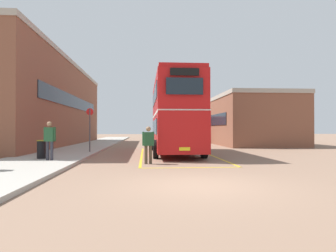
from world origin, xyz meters
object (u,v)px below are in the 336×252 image
object	(u,v)px
single_deck_bus	(189,128)
litter_bin	(41,149)
pedestrian_boarding	(148,142)
double_decker_bus	(175,114)
pedestrian_waiting_near	(50,138)
bus_stop_sign	(90,126)

from	to	relation	value
single_deck_bus	litter_bin	bearing A→B (deg)	-115.35
litter_bin	pedestrian_boarding	bearing A→B (deg)	-15.13
double_decker_bus	pedestrian_waiting_near	distance (m)	8.05
double_decker_bus	litter_bin	distance (m)	8.23
pedestrian_boarding	pedestrian_waiting_near	world-z (taller)	pedestrian_waiting_near
double_decker_bus	pedestrian_boarding	distance (m)	5.97
single_deck_bus	double_decker_bus	bearing A→B (deg)	-101.20
double_decker_bus	pedestrian_waiting_near	bearing A→B (deg)	-141.46
pedestrian_waiting_near	bus_stop_sign	size ratio (longest dim) A/B	0.65
double_decker_bus	bus_stop_sign	world-z (taller)	double_decker_bus
single_deck_bus	litter_bin	distance (m)	24.27
pedestrian_waiting_near	bus_stop_sign	xyz separation A→B (m)	(0.88, 4.98, 0.60)
pedestrian_boarding	double_decker_bus	bearing A→B (deg)	72.80
litter_bin	bus_stop_sign	size ratio (longest dim) A/B	0.33
pedestrian_boarding	pedestrian_waiting_near	xyz separation A→B (m)	(-4.50, 0.56, 0.20)
pedestrian_waiting_near	single_deck_bus	bearing A→B (deg)	66.84
double_decker_bus	litter_bin	world-z (taller)	double_decker_bus
double_decker_bus	bus_stop_sign	distance (m)	5.38
pedestrian_boarding	litter_bin	xyz separation A→B (m)	(-5.16, 1.39, -0.39)
bus_stop_sign	pedestrian_waiting_near	bearing A→B (deg)	-100.03
single_deck_bus	bus_stop_sign	xyz separation A→B (m)	(-8.85, -17.76, 0.14)
single_deck_bus	pedestrian_boarding	distance (m)	23.90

